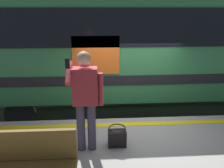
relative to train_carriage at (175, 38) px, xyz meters
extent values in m
plane|color=#4C4742|center=(1.57, 2.25, -2.47)|extent=(25.87, 25.87, 0.00)
cube|color=yellow|center=(1.57, 2.55, -1.50)|extent=(16.90, 0.16, 0.01)
cube|color=slate|center=(1.57, 0.71, -2.39)|extent=(22.42, 0.08, 0.16)
cube|color=slate|center=(1.57, -0.72, -2.39)|extent=(22.42, 0.08, 0.16)
cube|color=#2D723F|center=(0.00, -0.01, -0.10)|extent=(13.55, 2.80, 2.82)
cube|color=black|center=(0.00, 1.41, 0.39)|extent=(12.87, 0.03, 0.90)
cube|color=black|center=(0.00, 1.41, -0.88)|extent=(12.87, 0.03, 0.24)
cube|color=#D85919|center=(2.37, 1.42, -0.25)|extent=(1.13, 0.02, 0.92)
cylinder|color=black|center=(4.40, 1.12, -1.89)|extent=(0.84, 0.12, 0.84)
cylinder|color=black|center=(4.40, -1.13, -1.89)|extent=(0.84, 0.12, 0.84)
cylinder|color=#383347|center=(2.46, 3.40, -1.08)|extent=(0.14, 0.14, 0.84)
cylinder|color=#383347|center=(2.64, 3.40, -1.08)|extent=(0.14, 0.14, 0.84)
cube|color=maroon|center=(2.55, 3.40, -0.36)|extent=(0.40, 0.24, 0.60)
sphere|color=maroon|center=(2.55, 3.24, -0.08)|extent=(0.20, 0.20, 0.20)
sphere|color=tan|center=(2.55, 3.40, 0.09)|extent=(0.22, 0.22, 0.22)
cylinder|color=maroon|center=(2.30, 3.40, -0.42)|extent=(0.09, 0.09, 0.54)
cylinder|color=maroon|center=(2.78, 3.48, -0.11)|extent=(0.09, 0.42, 0.33)
cube|color=black|center=(2.78, 3.58, 0.05)|extent=(0.07, 0.02, 0.15)
cube|color=black|center=(2.02, 3.33, -1.36)|extent=(0.32, 0.18, 0.29)
torus|color=black|center=(2.02, 3.33, -1.16)|extent=(0.29, 0.29, 0.02)
cube|color=brown|center=(3.43, 4.34, -0.81)|extent=(1.62, 0.06, 0.40)
camera|label=1|loc=(2.34, 6.95, 0.80)|focal=37.57mm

